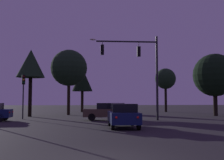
{
  "coord_description": "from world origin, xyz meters",
  "views": [
    {
      "loc": [
        -0.88,
        -7.93,
        1.69
      ],
      "look_at": [
        1.89,
        13.39,
        3.3
      ],
      "focal_mm": 45.05,
      "sensor_mm": 36.0,
      "label": 1
    }
  ],
  "objects_px": {
    "car_nearside_lane": "(123,115)",
    "tree_center_horizon": "(165,79)",
    "tree_left_far": "(69,68)",
    "car_crossing_left": "(109,111)",
    "tree_right_cluster": "(31,64)",
    "tree_lot_edge": "(215,75)",
    "tree_behind_sign": "(82,80)",
    "traffic_light_corner_right": "(23,88)",
    "traffic_signal_mast_arm": "(139,62)"
  },
  "relations": [
    {
      "from": "traffic_signal_mast_arm",
      "to": "tree_center_horizon",
      "type": "distance_m",
      "value": 20.09
    },
    {
      "from": "car_crossing_left",
      "to": "tree_right_cluster",
      "type": "bearing_deg",
      "value": 138.74
    },
    {
      "from": "car_nearside_lane",
      "to": "traffic_signal_mast_arm",
      "type": "bearing_deg",
      "value": 68.82
    },
    {
      "from": "traffic_signal_mast_arm",
      "to": "traffic_light_corner_right",
      "type": "bearing_deg",
      "value": 164.53
    },
    {
      "from": "traffic_signal_mast_arm",
      "to": "traffic_light_corner_right",
      "type": "distance_m",
      "value": 11.04
    },
    {
      "from": "car_nearside_lane",
      "to": "tree_right_cluster",
      "type": "distance_m",
      "value": 16.73
    },
    {
      "from": "traffic_light_corner_right",
      "to": "tree_center_horizon",
      "type": "bearing_deg",
      "value": 39.13
    },
    {
      "from": "traffic_light_corner_right",
      "to": "tree_lot_edge",
      "type": "bearing_deg",
      "value": 8.81
    },
    {
      "from": "car_crossing_left",
      "to": "tree_center_horizon",
      "type": "xyz_separation_m",
      "value": [
        11.05,
        17.85,
        4.34
      ]
    },
    {
      "from": "car_crossing_left",
      "to": "tree_left_far",
      "type": "height_order",
      "value": "tree_left_far"
    },
    {
      "from": "car_nearside_lane",
      "to": "tree_lot_edge",
      "type": "xyz_separation_m",
      "value": [
        12.85,
        12.68,
        3.87
      ]
    },
    {
      "from": "traffic_signal_mast_arm",
      "to": "tree_right_cluster",
      "type": "height_order",
      "value": "traffic_signal_mast_arm"
    },
    {
      "from": "traffic_signal_mast_arm",
      "to": "car_nearside_lane",
      "type": "bearing_deg",
      "value": -111.18
    },
    {
      "from": "traffic_light_corner_right",
      "to": "tree_left_far",
      "type": "xyz_separation_m",
      "value": [
        4.03,
        7.53,
        2.79
      ]
    },
    {
      "from": "car_nearside_lane",
      "to": "tree_center_horizon",
      "type": "xyz_separation_m",
      "value": [
        10.98,
        24.81,
        4.34
      ]
    },
    {
      "from": "car_nearside_lane",
      "to": "tree_behind_sign",
      "type": "bearing_deg",
      "value": 94.45
    },
    {
      "from": "traffic_signal_mast_arm",
      "to": "traffic_light_corner_right",
      "type": "height_order",
      "value": "traffic_signal_mast_arm"
    },
    {
      "from": "tree_center_horizon",
      "to": "tree_right_cluster",
      "type": "bearing_deg",
      "value": -149.95
    },
    {
      "from": "tree_behind_sign",
      "to": "tree_right_cluster",
      "type": "distance_m",
      "value": 13.24
    },
    {
      "from": "car_crossing_left",
      "to": "tree_right_cluster",
      "type": "relative_size",
      "value": 0.63
    },
    {
      "from": "traffic_signal_mast_arm",
      "to": "car_crossing_left",
      "type": "xyz_separation_m",
      "value": [
        -2.61,
        0.38,
        -4.35
      ]
    },
    {
      "from": "tree_left_far",
      "to": "tree_center_horizon",
      "type": "relative_size",
      "value": 1.17
    },
    {
      "from": "car_nearside_lane",
      "to": "tree_behind_sign",
      "type": "xyz_separation_m",
      "value": [
        -2.0,
        25.67,
        4.17
      ]
    },
    {
      "from": "tree_behind_sign",
      "to": "tree_center_horizon",
      "type": "distance_m",
      "value": 13.01
    },
    {
      "from": "tree_behind_sign",
      "to": "tree_right_cluster",
      "type": "xyz_separation_m",
      "value": [
        -5.94,
        -11.81,
        0.78
      ]
    },
    {
      "from": "car_nearside_lane",
      "to": "tree_behind_sign",
      "type": "relative_size",
      "value": 0.61
    },
    {
      "from": "tree_behind_sign",
      "to": "tree_lot_edge",
      "type": "distance_m",
      "value": 19.74
    },
    {
      "from": "car_nearside_lane",
      "to": "tree_center_horizon",
      "type": "relative_size",
      "value": 0.61
    },
    {
      "from": "tree_center_horizon",
      "to": "tree_right_cluster",
      "type": "relative_size",
      "value": 0.92
    },
    {
      "from": "car_crossing_left",
      "to": "tree_left_far",
      "type": "xyz_separation_m",
      "value": [
        -3.79,
        10.03,
        4.94
      ]
    },
    {
      "from": "traffic_light_corner_right",
      "to": "car_crossing_left",
      "type": "bearing_deg",
      "value": -17.77
    },
    {
      "from": "tree_left_far",
      "to": "tree_lot_edge",
      "type": "distance_m",
      "value": 17.29
    },
    {
      "from": "car_crossing_left",
      "to": "tree_right_cluster",
      "type": "height_order",
      "value": "tree_right_cluster"
    },
    {
      "from": "tree_center_horizon",
      "to": "tree_right_cluster",
      "type": "height_order",
      "value": "tree_right_cluster"
    },
    {
      "from": "tree_right_cluster",
      "to": "tree_lot_edge",
      "type": "distance_m",
      "value": 20.85
    },
    {
      "from": "traffic_light_corner_right",
      "to": "car_crossing_left",
      "type": "relative_size",
      "value": 0.9
    },
    {
      "from": "traffic_signal_mast_arm",
      "to": "tree_right_cluster",
      "type": "xyz_separation_m",
      "value": [
        -10.48,
        7.29,
        0.61
      ]
    },
    {
      "from": "tree_lot_edge",
      "to": "traffic_light_corner_right",
      "type": "bearing_deg",
      "value": -171.19
    },
    {
      "from": "traffic_light_corner_right",
      "to": "tree_behind_sign",
      "type": "relative_size",
      "value": 0.61
    },
    {
      "from": "car_nearside_lane",
      "to": "tree_left_far",
      "type": "bearing_deg",
      "value": 102.77
    },
    {
      "from": "tree_left_far",
      "to": "tree_center_horizon",
      "type": "xyz_separation_m",
      "value": [
        14.83,
        7.82,
        -0.6
      ]
    },
    {
      "from": "car_nearside_lane",
      "to": "tree_right_cluster",
      "type": "height_order",
      "value": "tree_right_cluster"
    },
    {
      "from": "traffic_signal_mast_arm",
      "to": "tree_center_horizon",
      "type": "bearing_deg",
      "value": 65.17
    },
    {
      "from": "tree_behind_sign",
      "to": "tree_center_horizon",
      "type": "xyz_separation_m",
      "value": [
        12.98,
        -0.87,
        0.17
      ]
    },
    {
      "from": "tree_left_far",
      "to": "tree_behind_sign",
      "type": "bearing_deg",
      "value": 77.94
    },
    {
      "from": "traffic_signal_mast_arm",
      "to": "tree_center_horizon",
      "type": "height_order",
      "value": "traffic_signal_mast_arm"
    },
    {
      "from": "traffic_light_corner_right",
      "to": "tree_right_cluster",
      "type": "height_order",
      "value": "tree_right_cluster"
    },
    {
      "from": "traffic_light_corner_right",
      "to": "tree_right_cluster",
      "type": "bearing_deg",
      "value": 90.73
    },
    {
      "from": "tree_left_far",
      "to": "tree_lot_edge",
      "type": "relative_size",
      "value": 1.12
    },
    {
      "from": "tree_center_horizon",
      "to": "traffic_signal_mast_arm",
      "type": "bearing_deg",
      "value": -114.83
    }
  ]
}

